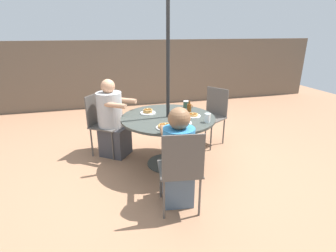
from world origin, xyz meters
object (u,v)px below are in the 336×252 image
(coffee_cup, at_px, (186,104))
(drinking_glass_a, at_px, (207,118))
(diner_north, at_px, (178,160))
(pancake_plate_a, at_px, (183,122))
(patio_chair_north, at_px, (181,167))
(pancake_plate_b, at_px, (193,115))
(syrup_bottle, at_px, (189,107))
(pancake_plate_c, at_px, (148,112))
(pancake_plate_d, at_px, (165,127))
(patio_chair_east, at_px, (212,113))
(patio_chair_south, at_px, (102,120))
(diner_south, at_px, (112,122))
(patio_table, at_px, (168,125))

(coffee_cup, xyz_separation_m, drinking_glass_a, (0.05, -0.71, 0.01))
(diner_north, distance_m, drinking_glass_a, 0.81)
(pancake_plate_a, distance_m, coffee_cup, 0.73)
(patio_chair_north, xyz_separation_m, pancake_plate_b, (0.48, 0.98, 0.20))
(diner_north, bearing_deg, syrup_bottle, 73.13)
(pancake_plate_b, relative_size, pancake_plate_c, 1.00)
(diner_north, height_order, pancake_plate_a, diner_north)
(pancake_plate_a, bearing_deg, pancake_plate_d, -158.46)
(patio_chair_north, distance_m, pancake_plate_b, 1.11)
(patio_chair_east, height_order, pancake_plate_b, patio_chair_east)
(patio_chair_south, relative_size, diner_south, 0.79)
(pancake_plate_a, bearing_deg, pancake_plate_c, 122.91)
(patio_table, height_order, patio_chair_north, patio_chair_north)
(patio_chair_south, height_order, pancake_plate_b, patio_chair_south)
(coffee_cup, bearing_deg, patio_chair_south, 167.95)
(patio_chair_north, bearing_deg, pancake_plate_a, 78.45)
(coffee_cup, height_order, drinking_glass_a, drinking_glass_a)
(patio_chair_north, distance_m, pancake_plate_c, 1.30)
(patio_chair_south, relative_size, pancake_plate_b, 4.35)
(pancake_plate_b, xyz_separation_m, drinking_glass_a, (0.10, -0.27, 0.04))
(pancake_plate_a, height_order, coffee_cup, coffee_cup)
(patio_chair_north, bearing_deg, coffee_cup, 77.68)
(pancake_plate_b, xyz_separation_m, coffee_cup, (0.05, 0.44, 0.04))
(syrup_bottle, distance_m, drinking_glass_a, 0.51)
(patio_chair_east, relative_size, pancake_plate_a, 4.35)
(pancake_plate_a, distance_m, pancake_plate_d, 0.29)
(patio_chair_north, height_order, syrup_bottle, patio_chair_north)
(diner_north, xyz_separation_m, syrup_bottle, (0.49, 1.04, 0.26))
(patio_chair_east, bearing_deg, pancake_plate_b, 105.79)
(diner_south, xyz_separation_m, syrup_bottle, (1.08, -0.36, 0.24))
(patio_chair_east, xyz_separation_m, pancake_plate_c, (-1.15, -0.33, 0.20))
(diner_north, bearing_deg, patio_table, 90.00)
(pancake_plate_c, relative_size, syrup_bottle, 1.36)
(pancake_plate_c, height_order, pancake_plate_d, pancake_plate_c)
(patio_table, relative_size, syrup_bottle, 8.19)
(patio_chair_north, bearing_deg, patio_chair_south, 121.15)
(diner_south, bearing_deg, patio_chair_south, -90.00)
(patio_chair_north, xyz_separation_m, syrup_bottle, (0.51, 1.22, 0.24))
(patio_chair_east, height_order, pancake_plate_a, patio_chair_east)
(pancake_plate_b, bearing_deg, diner_north, -119.47)
(patio_chair_north, relative_size, coffee_cup, 8.93)
(pancake_plate_a, distance_m, pancake_plate_c, 0.64)
(pancake_plate_b, height_order, drinking_glass_a, drinking_glass_a)
(pancake_plate_c, xyz_separation_m, syrup_bottle, (0.59, -0.06, 0.04))
(diner_north, distance_m, diner_south, 1.52)
(patio_chair_north, height_order, patio_chair_east, same)
(pancake_plate_d, bearing_deg, patio_chair_north, -90.19)
(pancake_plate_b, distance_m, pancake_plate_c, 0.63)
(patio_chair_north, relative_size, drinking_glass_a, 7.97)
(patio_chair_south, relative_size, pancake_plate_d, 4.35)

